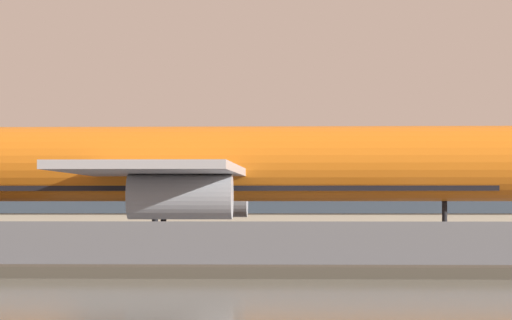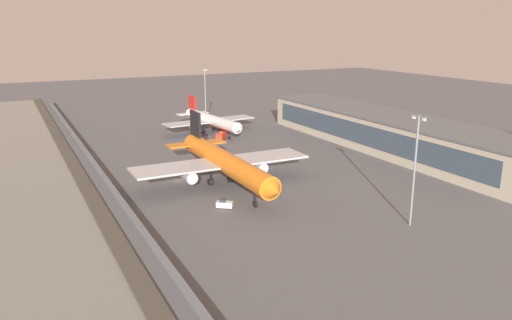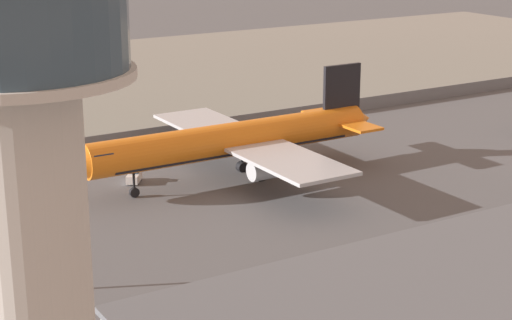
% 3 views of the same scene
% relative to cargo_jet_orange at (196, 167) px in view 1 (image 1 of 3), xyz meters
% --- Properties ---
extents(ground_plane, '(500.00, 500.00, 0.00)m').
position_rel_cargo_jet_orange_xyz_m(ground_plane, '(-8.82, -7.76, -5.55)').
color(ground_plane, '#565659').
extents(cargo_jet_orange, '(48.05, 40.73, 14.53)m').
position_rel_cargo_jet_orange_xyz_m(cargo_jet_orange, '(0.00, 0.00, 0.00)').
color(cargo_jet_orange, orange).
rests_on(cargo_jet_orange, ground).
extents(baggage_tug, '(3.17, 3.53, 1.80)m').
position_rel_cargo_jet_orange_xyz_m(baggage_tug, '(13.07, -5.63, -4.74)').
color(baggage_tug, white).
rests_on(baggage_tug, ground).
extents(terminal_building, '(99.33, 19.95, 10.15)m').
position_rel_cargo_jet_orange_xyz_m(terminal_building, '(-11.07, 57.18, -0.46)').
color(terminal_building, '#BCB299').
rests_on(terminal_building, ground).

